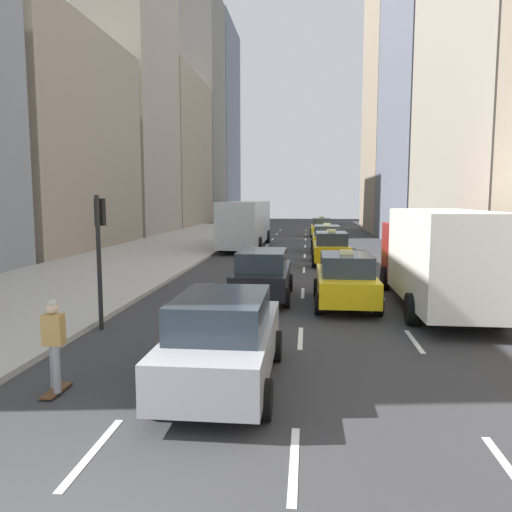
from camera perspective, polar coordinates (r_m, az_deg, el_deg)
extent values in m
cube|color=#ADAAA3|center=(32.97, -11.33, 0.55)|extent=(8.00, 66.00, 0.15)
cube|color=white|center=(7.80, -18.15, -20.50)|extent=(0.12, 2.00, 0.01)
cube|color=white|center=(13.14, -7.35, -8.92)|extent=(0.12, 2.00, 0.01)
cube|color=white|center=(18.88, -3.18, -4.08)|extent=(0.12, 2.00, 0.01)
cube|color=white|center=(24.74, -1.00, -1.50)|extent=(0.12, 2.00, 0.01)
cube|color=white|center=(30.66, 0.35, 0.09)|extent=(0.12, 2.00, 0.01)
cube|color=white|center=(36.60, 1.25, 1.16)|extent=(0.12, 2.00, 0.01)
cube|color=white|center=(42.56, 1.91, 1.94)|extent=(0.12, 2.00, 0.01)
cube|color=white|center=(48.53, 2.40, 2.52)|extent=(0.12, 2.00, 0.01)
cube|color=white|center=(54.51, 2.79, 2.98)|extent=(0.12, 2.00, 0.01)
cube|color=white|center=(7.23, 4.37, -22.50)|extent=(0.12, 2.00, 0.01)
cube|color=white|center=(12.81, 5.10, -9.31)|extent=(0.12, 2.00, 0.01)
cube|color=white|center=(18.65, 5.37, -4.23)|extent=(0.12, 2.00, 0.01)
cube|color=white|center=(24.57, 5.50, -1.59)|extent=(0.12, 2.00, 0.01)
cube|color=white|center=(30.52, 5.59, 0.03)|extent=(0.12, 2.00, 0.01)
cube|color=white|center=(36.48, 5.64, 1.11)|extent=(0.12, 2.00, 0.01)
cube|color=white|center=(42.46, 5.68, 1.90)|extent=(0.12, 2.00, 0.01)
cube|color=white|center=(48.44, 5.71, 2.49)|extent=(0.12, 2.00, 0.01)
cube|color=white|center=(54.43, 5.73, 2.94)|extent=(0.12, 2.00, 0.01)
cube|color=white|center=(13.08, 17.63, -9.26)|extent=(0.12, 2.00, 0.01)
cube|color=white|center=(18.84, 13.94, -4.29)|extent=(0.12, 2.00, 0.01)
cube|color=white|center=(24.71, 12.01, -1.66)|extent=(0.12, 2.00, 0.01)
cube|color=white|center=(30.63, 10.83, -0.04)|extent=(0.12, 2.00, 0.01)
cube|color=white|center=(36.58, 10.03, 1.06)|extent=(0.12, 2.00, 0.01)
cube|color=white|center=(42.54, 9.46, 1.85)|extent=(0.12, 2.00, 0.01)
cube|color=white|center=(48.51, 9.02, 2.44)|extent=(0.12, 2.00, 0.01)
cube|color=white|center=(54.49, 8.68, 2.91)|extent=(0.12, 2.00, 0.01)
cube|color=gray|center=(36.88, -21.65, 12.11)|extent=(6.00, 15.88, 14.62)
cube|color=gray|center=(51.10, -13.87, 16.01)|extent=(6.00, 12.46, 23.95)
cube|color=gray|center=(65.48, -9.14, 11.70)|extent=(6.00, 17.89, 18.68)
cube|color=slate|center=(81.36, -6.33, 16.35)|extent=(6.00, 12.09, 34.49)
cube|color=slate|center=(96.16, -4.35, 14.98)|extent=(6.00, 17.61, 34.87)
cube|color=slate|center=(43.26, 19.75, 24.28)|extent=(6.00, 15.11, 33.75)
cube|color=gray|center=(57.34, 16.08, 21.08)|extent=(6.00, 13.60, 36.04)
cube|color=yellow|center=(16.61, 10.17, -3.19)|extent=(1.80, 4.40, 0.76)
cube|color=#28333D|center=(16.24, 10.29, -0.92)|extent=(1.58, 2.29, 0.64)
cube|color=#F2E599|center=(16.20, 10.32, 0.45)|extent=(0.44, 0.20, 0.14)
cylinder|color=black|center=(17.97, 6.96, -3.61)|extent=(0.22, 0.66, 0.66)
cylinder|color=black|center=(18.10, 12.67, -3.66)|extent=(0.22, 0.66, 0.66)
cylinder|color=black|center=(15.30, 7.14, -5.43)|extent=(0.22, 0.66, 0.66)
cylinder|color=black|center=(15.45, 13.86, -5.46)|extent=(0.22, 0.66, 0.66)
cube|color=yellow|center=(33.12, 8.05, 1.74)|extent=(1.80, 4.40, 0.76)
cube|color=#28333D|center=(32.80, 8.09, 2.92)|extent=(1.58, 2.29, 0.64)
cube|color=#F2E599|center=(32.78, 8.10, 3.60)|extent=(0.44, 0.20, 0.14)
cylinder|color=black|center=(34.49, 6.46, 1.32)|extent=(0.22, 0.66, 0.66)
cylinder|color=black|center=(34.55, 9.45, 1.29)|extent=(0.22, 0.66, 0.66)
cylinder|color=black|center=(31.77, 6.51, 0.87)|extent=(0.22, 0.66, 0.66)
cylinder|color=black|center=(31.84, 9.75, 0.83)|extent=(0.22, 0.66, 0.66)
cube|color=yellow|center=(45.01, 7.49, 3.04)|extent=(1.80, 4.40, 0.76)
cube|color=#28333D|center=(44.71, 7.51, 3.92)|extent=(1.58, 2.29, 0.64)
cube|color=#F2E599|center=(44.69, 7.52, 4.41)|extent=(0.44, 0.20, 0.14)
cylinder|color=black|center=(46.38, 6.32, 2.69)|extent=(0.22, 0.66, 0.66)
cylinder|color=black|center=(46.43, 8.55, 2.66)|extent=(0.22, 0.66, 0.66)
cylinder|color=black|center=(43.66, 6.35, 2.45)|extent=(0.22, 0.66, 0.66)
cylinder|color=black|center=(43.71, 8.71, 2.41)|extent=(0.22, 0.66, 0.66)
cube|color=yellow|center=(26.75, 8.56, 0.56)|extent=(1.80, 4.40, 0.76)
cube|color=#28333D|center=(26.42, 8.61, 2.01)|extent=(1.58, 2.29, 0.64)
cube|color=#F2E599|center=(26.39, 8.62, 2.86)|extent=(0.44, 0.20, 0.14)
cylinder|color=black|center=(28.12, 6.58, 0.11)|extent=(0.22, 0.66, 0.66)
cylinder|color=black|center=(28.20, 10.24, 0.07)|extent=(0.22, 0.66, 0.66)
cylinder|color=black|center=(25.41, 6.65, -0.59)|extent=(0.22, 0.66, 0.66)
cylinder|color=black|center=(25.50, 10.70, -0.64)|extent=(0.22, 0.66, 0.66)
cube|color=#9EA0A5|center=(9.60, -3.66, -10.27)|extent=(1.80, 4.69, 0.80)
cube|color=#28333D|center=(9.15, -3.98, -6.46)|extent=(1.58, 2.44, 0.64)
cylinder|color=black|center=(11.25, -6.99, -9.88)|extent=(0.22, 0.66, 0.66)
cylinder|color=black|center=(11.00, 2.34, -10.22)|extent=(0.22, 0.66, 0.66)
cylinder|color=black|center=(8.60, -11.45, -15.29)|extent=(0.22, 0.66, 0.66)
cylinder|color=black|center=(8.27, 1.04, -16.07)|extent=(0.22, 0.66, 0.66)
cube|color=black|center=(17.51, 0.77, -2.58)|extent=(1.80, 4.61, 0.76)
cube|color=#28333D|center=(17.14, 0.69, -0.42)|extent=(1.58, 2.40, 0.64)
cylinder|color=black|center=(19.07, -1.55, -2.97)|extent=(0.22, 0.66, 0.66)
cylinder|color=black|center=(18.93, 3.87, -3.06)|extent=(0.22, 0.66, 0.66)
cylinder|color=black|center=(16.29, -2.85, -4.65)|extent=(0.22, 0.66, 0.66)
cylinder|color=black|center=(16.12, 3.51, -4.77)|extent=(0.22, 0.66, 0.66)
cube|color=#B7BCC1|center=(35.55, -1.13, 3.90)|extent=(2.50, 11.60, 2.90)
cube|color=#28333D|center=(41.24, -0.16, 4.77)|extent=(2.30, 0.12, 1.40)
cube|color=#28333D|center=(35.70, -3.07, 4.47)|extent=(0.08, 9.86, 1.10)
cube|color=yellow|center=(41.22, -0.16, 6.02)|extent=(1.50, 0.10, 0.36)
cylinder|color=black|center=(39.35, -2.30, 2.27)|extent=(0.30, 1.00, 1.00)
cylinder|color=black|center=(39.08, 1.34, 2.24)|extent=(0.30, 1.00, 1.00)
cylinder|color=black|center=(32.67, -3.99, 1.35)|extent=(0.30, 1.00, 1.00)
cylinder|color=black|center=(32.34, 0.38, 1.31)|extent=(0.30, 1.00, 1.00)
cube|color=maroon|center=(19.88, 17.64, 0.51)|extent=(2.10, 2.40, 2.10)
cube|color=#28333D|center=(20.97, 17.04, 1.67)|extent=(1.90, 0.10, 0.90)
cube|color=silver|center=(15.78, 20.76, -0.04)|extent=(2.30, 6.00, 2.70)
cylinder|color=black|center=(19.83, 14.56, -2.46)|extent=(0.28, 0.90, 0.90)
cylinder|color=black|center=(20.25, 20.45, -2.48)|extent=(0.28, 0.90, 0.90)
cylinder|color=black|center=(14.58, 17.35, -5.81)|extent=(0.28, 0.90, 0.90)
cylinder|color=black|center=(15.21, 25.91, -5.68)|extent=(0.28, 0.90, 0.90)
cube|color=brown|center=(10.04, -21.86, -14.08)|extent=(0.24, 0.80, 0.03)
cylinder|color=black|center=(10.28, -21.11, -13.70)|extent=(0.18, 0.05, 0.05)
cylinder|color=black|center=(9.82, -22.63, -14.74)|extent=(0.18, 0.05, 0.05)
cylinder|color=gray|center=(10.04, -22.11, -11.46)|extent=(0.14, 0.14, 0.84)
cylinder|color=gray|center=(9.76, -21.83, -11.98)|extent=(0.14, 0.14, 0.84)
cube|color=#B78C47|center=(9.71, -22.15, -7.79)|extent=(0.36, 0.22, 0.56)
sphere|color=beige|center=(9.62, -22.26, -5.48)|extent=(0.22, 0.22, 0.22)
sphere|color=#B2AD9E|center=(9.61, -22.27, -5.13)|extent=(0.20, 0.20, 0.20)
cylinder|color=black|center=(13.86, -17.49, -0.79)|extent=(0.12, 0.12, 3.60)
cube|color=black|center=(13.92, -17.40, 4.82)|extent=(0.24, 0.20, 0.72)
sphere|color=red|center=(14.02, -17.25, 5.78)|extent=(0.14, 0.14, 0.14)
sphere|color=#4C3F14|center=(14.03, -17.22, 4.84)|extent=(0.14, 0.14, 0.14)
sphere|color=#198C2D|center=(14.03, -17.19, 3.90)|extent=(0.14, 0.14, 0.14)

